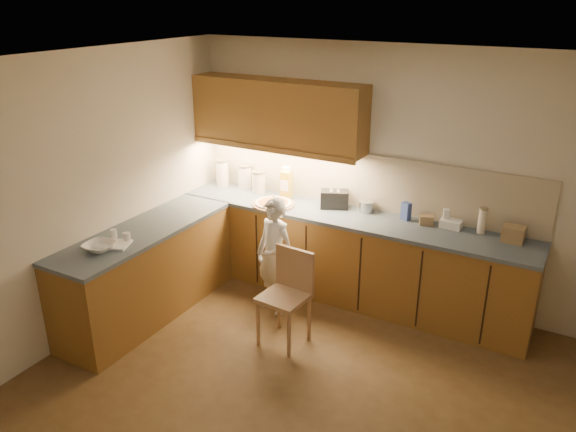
% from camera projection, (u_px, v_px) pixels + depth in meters
% --- Properties ---
extents(room, '(4.54, 4.50, 2.62)m').
position_uv_depth(room, '(304.00, 203.00, 3.89)').
color(room, '#50381B').
rests_on(room, ground).
extents(l_counter, '(3.77, 2.62, 0.92)m').
position_uv_depth(l_counter, '(280.00, 261.00, 5.78)').
color(l_counter, olive).
rests_on(l_counter, ground).
extents(backsplash, '(3.75, 0.02, 0.58)m').
position_uv_depth(backsplash, '(360.00, 180.00, 5.85)').
color(backsplash, '#B8AB8E').
rests_on(backsplash, l_counter).
extents(upper_cabinets, '(1.95, 0.36, 0.73)m').
position_uv_depth(upper_cabinets, '(278.00, 114.00, 5.89)').
color(upper_cabinets, olive).
rests_on(upper_cabinets, ground).
extents(pizza_on_board, '(0.45, 0.45, 0.18)m').
position_uv_depth(pizza_on_board, '(273.00, 204.00, 5.97)').
color(pizza_on_board, '#A68053').
rests_on(pizza_on_board, l_counter).
extents(child, '(0.50, 0.39, 1.20)m').
position_uv_depth(child, '(274.00, 256.00, 5.56)').
color(child, white).
rests_on(child, ground).
extents(wooden_chair, '(0.43, 0.43, 0.89)m').
position_uv_depth(wooden_chair, '(288.00, 290.00, 5.11)').
color(wooden_chair, tan).
rests_on(wooden_chair, ground).
extents(mixing_bowl, '(0.29, 0.29, 0.07)m').
position_uv_depth(mixing_bowl, '(99.00, 247.00, 4.93)').
color(mixing_bowl, white).
rests_on(mixing_bowl, l_counter).
extents(canister_a, '(0.16, 0.16, 0.31)m').
position_uv_depth(canister_a, '(222.00, 173.00, 6.54)').
color(canister_a, white).
rests_on(canister_a, l_counter).
extents(canister_b, '(0.14, 0.14, 0.25)m').
position_uv_depth(canister_b, '(244.00, 177.00, 6.47)').
color(canister_b, silver).
rests_on(canister_b, l_counter).
extents(canister_c, '(0.15, 0.15, 0.28)m').
position_uv_depth(canister_c, '(246.00, 177.00, 6.45)').
color(canister_c, silver).
rests_on(canister_c, l_counter).
extents(canister_d, '(0.16, 0.16, 0.26)m').
position_uv_depth(canister_d, '(259.00, 182.00, 6.31)').
color(canister_d, silver).
rests_on(canister_d, l_counter).
extents(oil_jug, '(0.12, 0.09, 0.36)m').
position_uv_depth(oil_jug, '(286.00, 184.00, 6.14)').
color(oil_jug, gold).
rests_on(oil_jug, l_counter).
extents(toaster, '(0.33, 0.27, 0.19)m').
position_uv_depth(toaster, '(335.00, 199.00, 5.89)').
color(toaster, black).
rests_on(toaster, l_counter).
extents(steel_pot, '(0.16, 0.16, 0.12)m').
position_uv_depth(steel_pot, '(366.00, 206.00, 5.79)').
color(steel_pot, '#ADADB2').
rests_on(steel_pot, l_counter).
extents(blue_box, '(0.11, 0.09, 0.18)m').
position_uv_depth(blue_box, '(406.00, 211.00, 5.58)').
color(blue_box, '#324898').
rests_on(blue_box, l_counter).
extents(card_box_a, '(0.15, 0.13, 0.09)m').
position_uv_depth(card_box_a, '(427.00, 220.00, 5.47)').
color(card_box_a, tan).
rests_on(card_box_a, l_counter).
extents(white_bottle, '(0.07, 0.07, 0.17)m').
position_uv_depth(white_bottle, '(446.00, 218.00, 5.43)').
color(white_bottle, white).
rests_on(white_bottle, l_counter).
extents(flat_pack, '(0.20, 0.14, 0.08)m').
position_uv_depth(flat_pack, '(451.00, 224.00, 5.40)').
color(flat_pack, white).
rests_on(flat_pack, l_counter).
extents(tall_jar, '(0.08, 0.08, 0.25)m').
position_uv_depth(tall_jar, '(482.00, 220.00, 5.25)').
color(tall_jar, white).
rests_on(tall_jar, l_counter).
extents(card_box_b, '(0.20, 0.15, 0.15)m').
position_uv_depth(card_box_b, '(513.00, 234.00, 5.08)').
color(card_box_b, '#987C52').
rests_on(card_box_b, l_counter).
extents(dough_cloth, '(0.34, 0.30, 0.02)m').
position_uv_depth(dough_cloth, '(114.00, 244.00, 5.03)').
color(dough_cloth, white).
rests_on(dough_cloth, l_counter).
extents(spice_jar_a, '(0.06, 0.06, 0.08)m').
position_uv_depth(spice_jar_a, '(113.00, 233.00, 5.19)').
color(spice_jar_a, silver).
rests_on(spice_jar_a, l_counter).
extents(spice_jar_b, '(0.07, 0.07, 0.09)m').
position_uv_depth(spice_jar_b, '(127.00, 237.00, 5.10)').
color(spice_jar_b, white).
rests_on(spice_jar_b, l_counter).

